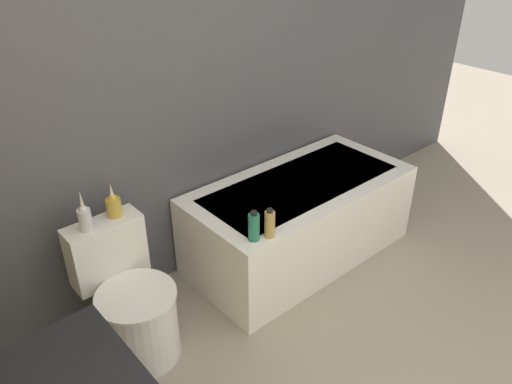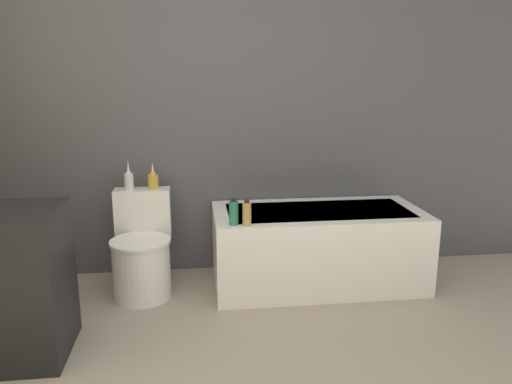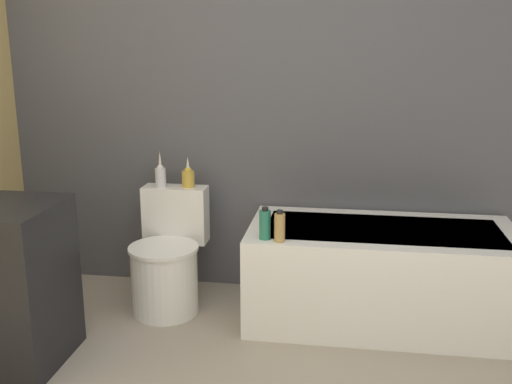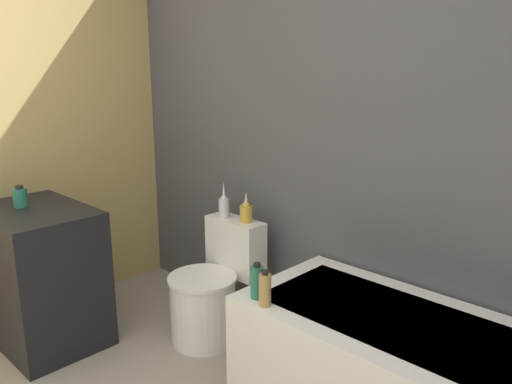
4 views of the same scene
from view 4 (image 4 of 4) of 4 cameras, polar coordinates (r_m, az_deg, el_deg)
wall_back_tiled at (r=2.84m, az=8.09°, el=7.14°), size 6.40×0.06×2.60m
bathtub at (r=2.46m, az=16.48°, el=-19.86°), size 1.52×0.74×0.56m
toilet at (r=3.13m, az=-5.11°, el=-11.34°), size 0.42×0.56×0.72m
vanity_counter at (r=3.32m, az=-23.38°, el=-8.70°), size 0.78×0.54×0.83m
soap_bottle_glass at (r=3.26m, az=-25.34°, el=-0.55°), size 0.08×0.08×0.13m
vase_gold at (r=3.14m, az=-3.69°, el=-1.55°), size 0.07×0.07×0.23m
vase_silver at (r=3.04m, az=-1.14°, el=-2.23°), size 0.08×0.08×0.19m
shampoo_bottle_tall at (r=2.41m, az=0.10°, el=-10.22°), size 0.06×0.06×0.18m
shampoo_bottle_short at (r=2.34m, az=1.03°, el=-11.08°), size 0.06×0.06×0.17m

